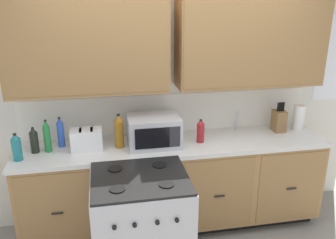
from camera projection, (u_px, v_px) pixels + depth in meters
The scene contains 14 objects.
wall_unit at pixel (171, 63), 3.33m from camera, with size 4.12×0.40×2.42m.
counter_run at pixel (175, 184), 3.54m from camera, with size 2.95×0.64×0.93m.
stove_range at pixel (141, 228), 2.88m from camera, with size 0.76×0.68×0.95m.
microwave at pixel (154, 131), 3.30m from camera, with size 0.48×0.37×0.28m.
toaster at pixel (87, 139), 3.22m from camera, with size 0.28×0.18×0.19m.
knife_block at pixel (279, 120), 3.64m from camera, with size 0.11×0.14×0.31m.
sink_faucet at pixel (237, 121), 3.67m from camera, with size 0.02×0.02×0.20m, color #B2B5BA.
paper_towel_roll at pixel (299, 117), 3.69m from camera, with size 0.12×0.12×0.26m, color white.
bottle_amber at pixel (119, 131), 3.24m from camera, with size 0.08×0.08×0.32m.
bottle_dark at pixel (34, 140), 3.14m from camera, with size 0.07×0.07×0.24m.
bottle_blue at pixel (61, 132), 3.26m from camera, with size 0.06×0.06×0.29m.
bottle_green at pixel (47, 136), 3.15m from camera, with size 0.06×0.06×0.30m.
bottle_red at pixel (200, 131), 3.37m from camera, with size 0.07×0.07×0.23m.
bottle_teal at pixel (16, 147), 2.99m from camera, with size 0.08×0.08×0.24m.
Camera 1 is at (-0.65, -2.75, 2.27)m, focal length 37.95 mm.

